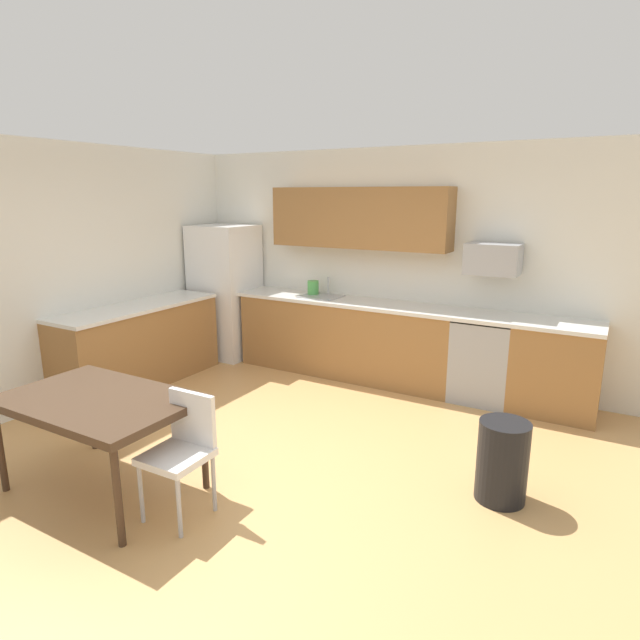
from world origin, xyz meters
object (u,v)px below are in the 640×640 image
at_px(oven_range, 483,359).
at_px(kettle, 313,289).
at_px(refrigerator, 226,291).
at_px(chair_near_table, 183,445).
at_px(microwave, 493,259).
at_px(trash_bin, 502,461).
at_px(dining_table, 98,405).

distance_m(oven_range, kettle, 2.22).
height_order(refrigerator, chair_near_table, refrigerator).
height_order(microwave, trash_bin, microwave).
distance_m(dining_table, kettle, 3.31).
xyz_separation_m(refrigerator, kettle, (1.30, 0.13, 0.13)).
xyz_separation_m(dining_table, trash_bin, (2.60, 1.35, -0.38)).
relative_size(oven_range, kettle, 4.55).
height_order(dining_table, trash_bin, dining_table).
xyz_separation_m(refrigerator, microwave, (3.45, 0.18, 0.63)).
relative_size(refrigerator, oven_range, 1.95).
height_order(oven_range, microwave, microwave).
height_order(oven_range, trash_bin, oven_range).
distance_m(oven_range, trash_bin, 1.99).
relative_size(microwave, kettle, 2.70).
bearing_deg(chair_near_table, kettle, 105.05).
bearing_deg(chair_near_table, trash_bin, 33.81).
bearing_deg(oven_range, chair_near_table, -112.23).
relative_size(microwave, dining_table, 0.39).
bearing_deg(kettle, refrigerator, -174.30).
height_order(dining_table, chair_near_table, chair_near_table).
relative_size(refrigerator, kettle, 8.86).
distance_m(chair_near_table, kettle, 3.35).
bearing_deg(oven_range, microwave, 90.00).
height_order(refrigerator, dining_table, refrigerator).
bearing_deg(chair_near_table, oven_range, 67.77).
height_order(microwave, kettle, microwave).
bearing_deg(trash_bin, microwave, 106.38).
xyz_separation_m(oven_range, trash_bin, (0.59, -1.89, -0.16)).
bearing_deg(refrigerator, chair_near_table, -54.80).
bearing_deg(chair_near_table, refrigerator, 125.20).
distance_m(oven_range, dining_table, 3.82).
distance_m(microwave, kettle, 2.20).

